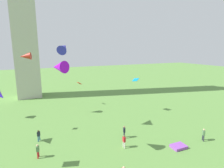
# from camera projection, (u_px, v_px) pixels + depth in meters

# --- Properties ---
(person_1) EXTENTS (0.44, 0.48, 1.61)m
(person_1) POSITION_uv_depth(u_px,v_px,m) (39.00, 135.00, 24.77)
(person_1) COLOR #235693
(person_1) RESTS_ON ground_plane
(person_2) EXTENTS (0.29, 0.54, 1.75)m
(person_2) POSITION_uv_depth(u_px,v_px,m) (124.00, 141.00, 23.05)
(person_2) COLOR silver
(person_2) RESTS_ON ground_plane
(person_3) EXTENTS (0.48, 0.54, 1.80)m
(person_3) POSITION_uv_depth(u_px,v_px,m) (204.00, 134.00, 24.81)
(person_3) COLOR #2D3338
(person_3) RESTS_ON ground_plane
(person_4) EXTENTS (0.41, 0.54, 1.81)m
(person_4) POSITION_uv_depth(u_px,v_px,m) (124.00, 131.00, 25.64)
(person_4) COLOR #2D3338
(person_4) RESTS_ON ground_plane
(person_5) EXTENTS (0.37, 0.52, 1.72)m
(person_5) POSITION_uv_depth(u_px,v_px,m) (38.00, 150.00, 20.92)
(person_5) COLOR red
(person_5) RESTS_ON ground_plane
(kite_flying_0) EXTENTS (0.88, 1.25, 0.65)m
(kite_flying_0) POSITION_uv_depth(u_px,v_px,m) (79.00, 83.00, 39.93)
(kite_flying_0) COLOR red
(kite_flying_1) EXTENTS (2.46, 2.84, 2.10)m
(kite_flying_1) POSITION_uv_depth(u_px,v_px,m) (64.00, 48.00, 26.25)
(kite_flying_1) COLOR #2D2BBC
(kite_flying_2) EXTENTS (1.02, 1.48, 0.75)m
(kite_flying_2) POSITION_uv_depth(u_px,v_px,m) (136.00, 80.00, 35.30)
(kite_flying_2) COLOR #077BDC
(kite_flying_3) EXTENTS (2.58, 2.66, 2.06)m
(kite_flying_3) POSITION_uv_depth(u_px,v_px,m) (0.00, 95.00, 31.55)
(kite_flying_3) COLOR #4224E3
(kite_flying_5) EXTENTS (2.19, 2.39, 1.46)m
(kite_flying_5) POSITION_uv_depth(u_px,v_px,m) (59.00, 67.00, 19.51)
(kite_flying_5) COLOR #990BD6
(kite_flying_8) EXTENTS (2.21, 1.76, 1.45)m
(kite_flying_8) POSITION_uv_depth(u_px,v_px,m) (25.00, 56.00, 31.97)
(kite_flying_8) COLOR #B2281B
(kite_bundle_0) EXTENTS (1.95, 1.46, 0.36)m
(kite_bundle_0) POSITION_uv_depth(u_px,v_px,m) (179.00, 146.00, 23.17)
(kite_bundle_0) COLOR purple
(kite_bundle_0) RESTS_ON ground_plane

